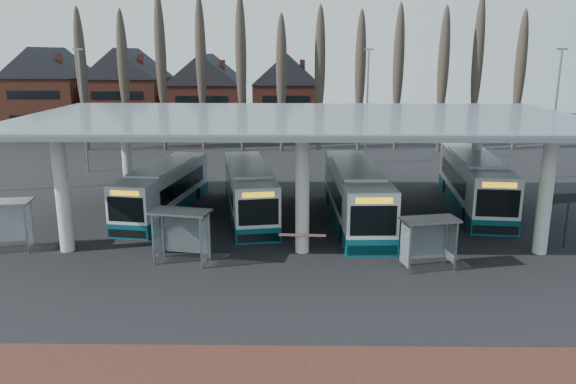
{
  "coord_description": "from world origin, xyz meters",
  "views": [
    {
      "loc": [
        -0.33,
        -24.48,
        9.85
      ],
      "look_at": [
        -0.78,
        7.0,
        2.0
      ],
      "focal_mm": 35.0,
      "sensor_mm": 36.0,
      "label": 1
    }
  ],
  "objects_px": {
    "bus_0": "(164,190)",
    "shelter_0": "(4,214)",
    "bus_1": "(249,191)",
    "bus_2": "(356,195)",
    "bus_3": "(474,183)",
    "shelter_2": "(428,232)",
    "shelter_1": "(182,224)"
  },
  "relations": [
    {
      "from": "bus_1",
      "to": "shelter_1",
      "type": "xyz_separation_m",
      "value": [
        -2.51,
        -8.24,
        0.4
      ]
    },
    {
      "from": "shelter_0",
      "to": "shelter_2",
      "type": "height_order",
      "value": "shelter_0"
    },
    {
      "from": "shelter_1",
      "to": "bus_3",
      "type": "bearing_deg",
      "value": 42.29
    },
    {
      "from": "bus_3",
      "to": "shelter_2",
      "type": "xyz_separation_m",
      "value": [
        -5.45,
        -10.81,
        0.16
      ]
    },
    {
      "from": "bus_3",
      "to": "shelter_0",
      "type": "distance_m",
      "value": 27.78
    },
    {
      "from": "shelter_0",
      "to": "bus_3",
      "type": "bearing_deg",
      "value": 9.28
    },
    {
      "from": "bus_1",
      "to": "shelter_0",
      "type": "xyz_separation_m",
      "value": [
        -11.88,
        -6.68,
        0.42
      ]
    },
    {
      "from": "bus_1",
      "to": "bus_0",
      "type": "bearing_deg",
      "value": 165.4
    },
    {
      "from": "bus_0",
      "to": "shelter_2",
      "type": "bearing_deg",
      "value": -24.35
    },
    {
      "from": "bus_3",
      "to": "shelter_1",
      "type": "relative_size",
      "value": 4.14
    },
    {
      "from": "bus_2",
      "to": "bus_3",
      "type": "height_order",
      "value": "bus_3"
    },
    {
      "from": "shelter_2",
      "to": "bus_2",
      "type": "bearing_deg",
      "value": 97.59
    },
    {
      "from": "shelter_1",
      "to": "bus_1",
      "type": "bearing_deg",
      "value": 84.4
    },
    {
      "from": "shelter_0",
      "to": "bus_1",
      "type": "bearing_deg",
      "value": 20.48
    },
    {
      "from": "bus_0",
      "to": "shelter_1",
      "type": "distance_m",
      "value": 9.16
    },
    {
      "from": "bus_0",
      "to": "bus_3",
      "type": "xyz_separation_m",
      "value": [
        19.9,
        1.51,
        0.18
      ]
    },
    {
      "from": "shelter_2",
      "to": "bus_1",
      "type": "bearing_deg",
      "value": 124.17
    },
    {
      "from": "shelter_0",
      "to": "shelter_2",
      "type": "relative_size",
      "value": 1.06
    },
    {
      "from": "bus_2",
      "to": "shelter_1",
      "type": "relative_size",
      "value": 4.09
    },
    {
      "from": "bus_2",
      "to": "shelter_0",
      "type": "relative_size",
      "value": 4.11
    },
    {
      "from": "bus_0",
      "to": "shelter_0",
      "type": "bearing_deg",
      "value": -123.93
    },
    {
      "from": "bus_3",
      "to": "shelter_2",
      "type": "distance_m",
      "value": 12.11
    },
    {
      "from": "shelter_0",
      "to": "shelter_2",
      "type": "distance_m",
      "value": 21.06
    },
    {
      "from": "bus_1",
      "to": "bus_2",
      "type": "bearing_deg",
      "value": -21.69
    },
    {
      "from": "bus_1",
      "to": "bus_2",
      "type": "distance_m",
      "value": 6.62
    },
    {
      "from": "bus_0",
      "to": "shelter_2",
      "type": "xyz_separation_m",
      "value": [
        14.45,
        -9.3,
        0.34
      ]
    },
    {
      "from": "bus_1",
      "to": "shelter_0",
      "type": "relative_size",
      "value": 3.86
    },
    {
      "from": "shelter_0",
      "to": "shelter_1",
      "type": "height_order",
      "value": "shelter_0"
    },
    {
      "from": "bus_3",
      "to": "shelter_2",
      "type": "bearing_deg",
      "value": -111.05
    },
    {
      "from": "bus_1",
      "to": "bus_3",
      "type": "relative_size",
      "value": 0.93
    },
    {
      "from": "shelter_0",
      "to": "shelter_1",
      "type": "distance_m",
      "value": 9.5
    },
    {
      "from": "bus_0",
      "to": "shelter_0",
      "type": "distance_m",
      "value": 9.66
    }
  ]
}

